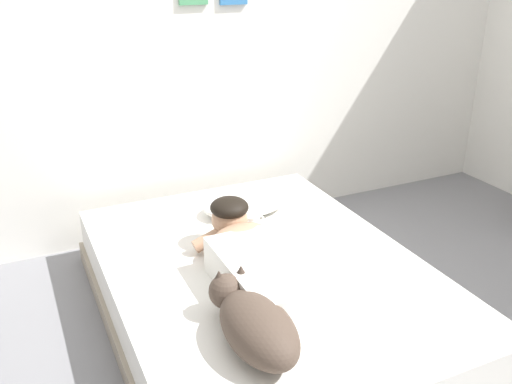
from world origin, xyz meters
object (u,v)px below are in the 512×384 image
(pillow, at_px, (245,204))
(dog, at_px, (254,323))
(person_lying, at_px, (259,259))
(coffee_cup, at_px, (252,221))
(bed, at_px, (264,292))
(cell_phone, at_px, (261,264))

(pillow, height_order, dog, dog)
(pillow, distance_m, dog, 1.23)
(person_lying, bearing_deg, coffee_cup, 69.32)
(bed, distance_m, coffee_cup, 0.46)
(bed, bearing_deg, pillow, 74.80)
(cell_phone, bearing_deg, pillow, 73.45)
(pillow, distance_m, person_lying, 0.74)
(bed, height_order, pillow, pillow)
(bed, relative_size, coffee_cup, 16.65)
(cell_phone, bearing_deg, person_lying, -120.28)
(bed, distance_m, cell_phone, 0.17)
(bed, bearing_deg, dog, -119.39)
(person_lying, distance_m, dog, 0.49)
(dog, bearing_deg, person_lying, 62.41)
(coffee_cup, bearing_deg, bed, -105.73)
(pillow, relative_size, dog, 0.90)
(person_lying, bearing_deg, dog, -117.59)
(coffee_cup, height_order, cell_phone, coffee_cup)
(dog, bearing_deg, coffee_cup, 66.02)
(pillow, bearing_deg, bed, -105.20)
(pillow, bearing_deg, coffee_cup, -104.11)
(bed, height_order, cell_phone, cell_phone)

